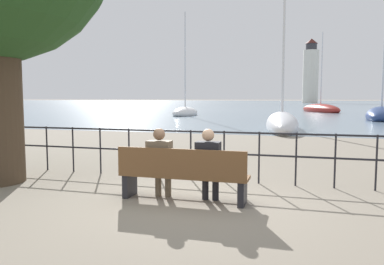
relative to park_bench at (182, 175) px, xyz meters
name	(u,v)px	position (x,y,z in m)	size (l,w,h in m)	color
ground_plane	(184,200)	(0.00, 0.07, -0.45)	(1000.00, 1000.00, 0.00)	gray
harbor_water	(298,102)	(0.00, 161.65, -0.44)	(600.00, 300.00, 0.01)	slate
park_bench	(182,175)	(0.00, 0.00, 0.00)	(2.19, 0.45, 0.90)	brown
seated_person_left	(160,160)	(-0.43, 0.08, 0.22)	(0.41, 0.35, 1.21)	brown
seated_person_right	(209,162)	(0.43, 0.08, 0.22)	(0.39, 0.35, 1.22)	black
promenade_railing	(207,147)	(0.00, 1.69, 0.25)	(15.08, 0.04, 1.05)	black
sailboat_1	(185,112)	(-9.33, 29.87, -0.13)	(2.12, 5.49, 10.52)	white
sailboat_3	(381,115)	(8.12, 27.85, -0.11)	(4.05, 8.31, 9.91)	navy
sailboat_4	(320,109)	(4.13, 44.29, -0.12)	(5.71, 9.02, 10.42)	maroon
sailboat_5	(282,124)	(0.83, 15.45, -0.13)	(2.34, 8.71, 9.20)	silver
harbor_lighthouse	(311,73)	(4.64, 141.00, 10.59)	(5.64, 5.64, 23.72)	silver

